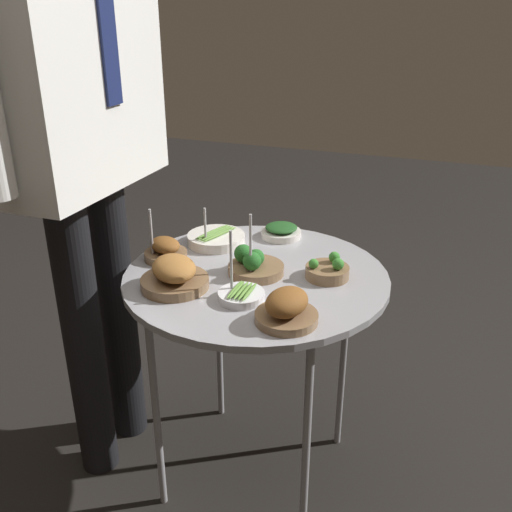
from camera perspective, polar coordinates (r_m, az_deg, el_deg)
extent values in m
plane|color=black|center=(1.87, 0.00, -20.53)|extent=(8.00, 8.00, 0.00)
cylinder|color=#939399|center=(1.48, 0.00, -2.08)|extent=(0.69, 0.69, 0.02)
cylinder|color=gray|center=(1.78, 8.72, -10.02)|extent=(0.02, 0.02, 0.65)
cylinder|color=gray|center=(1.46, 5.03, -18.71)|extent=(0.02, 0.02, 0.65)
cylinder|color=gray|center=(1.88, -3.73, -7.64)|extent=(0.02, 0.02, 0.65)
cylinder|color=gray|center=(1.59, -9.97, -14.95)|extent=(0.02, 0.02, 0.65)
cylinder|color=silver|center=(1.35, -1.48, -4.00)|extent=(0.11, 0.11, 0.02)
ellipsoid|color=#5B8938|center=(1.34, -0.66, -3.59)|extent=(0.09, 0.01, 0.01)
ellipsoid|color=#5B8938|center=(1.34, -1.07, -3.52)|extent=(0.09, 0.01, 0.01)
ellipsoid|color=#5B8938|center=(1.34, -1.49, -3.45)|extent=(0.09, 0.01, 0.01)
ellipsoid|color=#5B8938|center=(1.35, -1.90, -3.38)|extent=(0.09, 0.01, 0.01)
ellipsoid|color=#5B8938|center=(1.35, -2.31, -3.31)|extent=(0.09, 0.01, 0.01)
cylinder|color=#ADADB2|center=(1.33, -2.50, -0.76)|extent=(0.01, 0.01, 0.17)
cylinder|color=silver|center=(1.71, 2.53, 2.24)|extent=(0.12, 0.12, 0.02)
ellipsoid|color=#1E4C1E|center=(1.70, 2.55, 2.87)|extent=(0.10, 0.10, 0.02)
cylinder|color=brown|center=(1.48, -0.04, -1.31)|extent=(0.15, 0.15, 0.02)
sphere|color=#236023|center=(1.46, 0.01, -0.14)|extent=(0.04, 0.04, 0.04)
sphere|color=#236023|center=(1.48, -1.28, 0.25)|extent=(0.05, 0.05, 0.05)
sphere|color=#236023|center=(1.43, -0.54, -0.50)|extent=(0.05, 0.05, 0.05)
sphere|color=#236023|center=(1.46, 0.10, -0.14)|extent=(0.04, 0.04, 0.04)
cylinder|color=#ADADB2|center=(1.41, -0.57, 0.86)|extent=(0.01, 0.01, 0.17)
cylinder|color=brown|center=(1.42, -8.12, -2.66)|extent=(0.17, 0.17, 0.03)
ellipsoid|color=#93602D|center=(1.40, -8.21, -1.21)|extent=(0.17, 0.17, 0.05)
cylinder|color=silver|center=(1.66, -4.01, 1.71)|extent=(0.17, 0.17, 0.03)
ellipsoid|color=#5B8938|center=(1.66, -4.42, 2.43)|extent=(0.14, 0.05, 0.01)
ellipsoid|color=#5B8938|center=(1.66, -4.16, 2.35)|extent=(0.14, 0.05, 0.01)
ellipsoid|color=#5B8938|center=(1.65, -3.89, 2.27)|extent=(0.14, 0.05, 0.01)
ellipsoid|color=#5B8938|center=(1.64, -3.62, 2.19)|extent=(0.14, 0.05, 0.01)
cylinder|color=#ADADB2|center=(1.61, -5.09, 2.77)|extent=(0.01, 0.01, 0.12)
cylinder|color=brown|center=(1.46, 7.13, -1.60)|extent=(0.11, 0.11, 0.03)
sphere|color=#387F2D|center=(1.48, 7.84, -0.11)|extent=(0.03, 0.03, 0.03)
sphere|color=#387F2D|center=(1.44, 5.78, -0.77)|extent=(0.03, 0.03, 0.03)
sphere|color=#387F2D|center=(1.44, 8.22, -0.81)|extent=(0.03, 0.03, 0.03)
cylinder|color=brown|center=(1.57, -9.07, 0.02)|extent=(0.12, 0.12, 0.02)
ellipsoid|color=brown|center=(1.56, -9.14, 1.05)|extent=(0.11, 0.12, 0.04)
cylinder|color=#ADADB2|center=(1.55, -10.41, 2.08)|extent=(0.01, 0.01, 0.15)
cylinder|color=brown|center=(1.26, 3.05, -6.15)|extent=(0.14, 0.14, 0.02)
ellipsoid|color=brown|center=(1.24, 3.09, -4.62)|extent=(0.13, 0.11, 0.06)
cylinder|color=black|center=(1.69, -16.83, -8.29)|extent=(0.11, 0.11, 0.88)
cylinder|color=black|center=(1.81, -13.63, -5.62)|extent=(0.11, 0.11, 0.88)
cube|color=white|center=(1.52, -18.48, 18.86)|extent=(0.49, 0.24, 0.66)
cube|color=navy|center=(1.44, -14.75, 22.22)|extent=(0.06, 0.01, 0.40)
cylinder|color=white|center=(1.75, -12.52, 20.92)|extent=(0.08, 0.08, 0.61)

